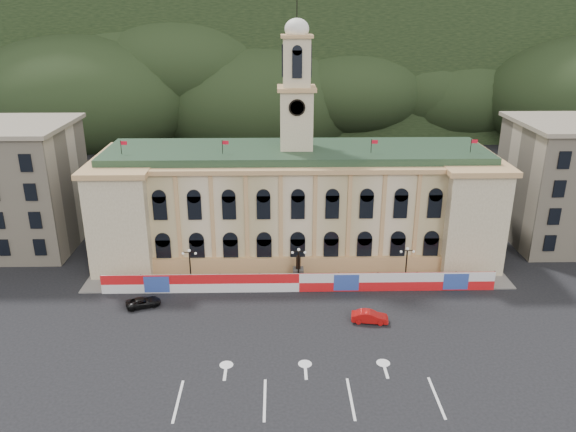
{
  "coord_description": "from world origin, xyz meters",
  "views": [
    {
      "loc": [
        -2.72,
        -48.65,
        34.13
      ],
      "look_at": [
        -1.35,
        18.0,
        9.18
      ],
      "focal_mm": 35.0,
      "sensor_mm": 36.0,
      "label": 1
    }
  ],
  "objects_px": {
    "lamp_center": "(299,263)",
    "black_suv": "(143,302)",
    "statue": "(298,273)",
    "red_sedan": "(370,317)"
  },
  "relations": [
    {
      "from": "statue",
      "to": "lamp_center",
      "type": "distance_m",
      "value": 2.14
    },
    {
      "from": "red_sedan",
      "to": "black_suv",
      "type": "xyz_separation_m",
      "value": [
        -26.84,
        4.16,
        -0.12
      ]
    },
    {
      "from": "red_sedan",
      "to": "black_suv",
      "type": "relative_size",
      "value": 0.97
    },
    {
      "from": "lamp_center",
      "to": "black_suv",
      "type": "height_order",
      "value": "lamp_center"
    },
    {
      "from": "statue",
      "to": "lamp_center",
      "type": "height_order",
      "value": "lamp_center"
    },
    {
      "from": "lamp_center",
      "to": "black_suv",
      "type": "distance_m",
      "value": 19.91
    },
    {
      "from": "statue",
      "to": "red_sedan",
      "type": "height_order",
      "value": "statue"
    },
    {
      "from": "statue",
      "to": "lamp_center",
      "type": "bearing_deg",
      "value": -90.0
    },
    {
      "from": "lamp_center",
      "to": "black_suv",
      "type": "xyz_separation_m",
      "value": [
        -19.0,
        -5.42,
        -2.5
      ]
    },
    {
      "from": "red_sedan",
      "to": "black_suv",
      "type": "distance_m",
      "value": 27.16
    }
  ]
}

